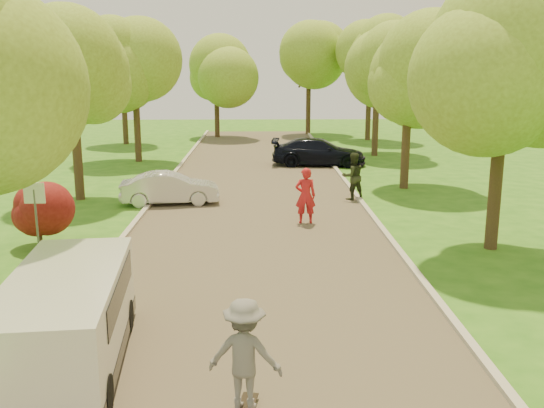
{
  "coord_description": "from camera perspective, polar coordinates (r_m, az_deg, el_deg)",
  "views": [
    {
      "loc": [
        0.09,
        -11.68,
        5.11
      ],
      "look_at": [
        0.47,
        5.22,
        1.3
      ],
      "focal_mm": 40.0,
      "sensor_mm": 36.0,
      "label": 1
    }
  ],
  "objects": [
    {
      "name": "street_sign",
      "position": [
        17.12,
        -21.39,
        -0.14
      ],
      "size": [
        0.55,
        0.06,
        2.17
      ],
      "color": "#59595E",
      "rests_on": "ground"
    },
    {
      "name": "longboard",
      "position": [
        9.64,
        -2.53,
        -18.67
      ],
      "size": [
        0.41,
        0.92,
        0.1
      ],
      "rotation": [
        0.0,
        0.0,
        2.95
      ],
      "color": "black",
      "rests_on": "ground"
    },
    {
      "name": "skateboarder",
      "position": [
        9.21,
        -2.59,
        -13.98
      ],
      "size": [
        1.22,
        0.84,
        1.73
      ],
      "primitive_type": "imported",
      "rotation": [
        0.0,
        0.0,
        2.95
      ],
      "color": "slate",
      "rests_on": "longboard"
    },
    {
      "name": "silver_sedan",
      "position": [
        23.45,
        -9.58,
        1.47
      ],
      "size": [
        3.84,
        1.7,
        1.23
      ],
      "primitive_type": "imported",
      "rotation": [
        0.0,
        0.0,
        1.68
      ],
      "color": "silver",
      "rests_on": "ground"
    },
    {
      "name": "red_shrub",
      "position": [
        18.76,
        -21.17,
        -0.52
      ],
      "size": [
        1.7,
        1.7,
        1.95
      ],
      "color": "#382619",
      "rests_on": "ground"
    },
    {
      "name": "minivan",
      "position": [
        11.12,
        -18.73,
        -10.24
      ],
      "size": [
        2.24,
        4.75,
        1.71
      ],
      "rotation": [
        0.0,
        0.0,
        0.1
      ],
      "color": "white",
      "rests_on": "ground"
    },
    {
      "name": "tree_r_midb",
      "position": [
        26.49,
        13.21,
        11.88
      ],
      "size": [
        4.51,
        4.4,
        7.01
      ],
      "color": "#382619",
      "rests_on": "ground"
    },
    {
      "name": "person_striped",
      "position": [
        20.18,
        3.17,
        0.77
      ],
      "size": [
        0.7,
        0.47,
        1.89
      ],
      "primitive_type": "imported",
      "rotation": [
        0.0,
        0.0,
        3.16
      ],
      "color": "red",
      "rests_on": "ground"
    },
    {
      "name": "tree_bg_b",
      "position": [
        44.43,
        9.5,
        13.09
      ],
      "size": [
        5.12,
        5.0,
        7.95
      ],
      "color": "#382619",
      "rests_on": "ground"
    },
    {
      "name": "tree_l_midb",
      "position": [
        24.67,
        -17.88,
        10.89
      ],
      "size": [
        4.3,
        4.2,
        6.62
      ],
      "color": "#382619",
      "rests_on": "ground"
    },
    {
      "name": "dark_sedan",
      "position": [
        32.47,
        4.41,
        4.9
      ],
      "size": [
        5.15,
        2.49,
        1.44
      ],
      "primitive_type": "imported",
      "rotation": [
        0.0,
        0.0,
        1.48
      ],
      "color": "black",
      "rests_on": "ground"
    },
    {
      "name": "tree_l_far",
      "position": [
        34.3,
        -12.5,
        13.01
      ],
      "size": [
        4.92,
        4.8,
        7.79
      ],
      "color": "#382619",
      "rests_on": "ground"
    },
    {
      "name": "curb_right",
      "position": [
        20.7,
        9.78,
        -1.61
      ],
      "size": [
        0.18,
        60.0,
        0.12
      ],
      "primitive_type": "cube",
      "color": "#B2AD9E",
      "rests_on": "ground"
    },
    {
      "name": "tree_bg_d",
      "position": [
        47.86,
        3.76,
        12.92
      ],
      "size": [
        5.12,
        5.0,
        7.72
      ],
      "color": "#382619",
      "rests_on": "ground"
    },
    {
      "name": "tree_bg_c",
      "position": [
        45.77,
        -5.02,
        12.55
      ],
      "size": [
        4.92,
        4.8,
        7.33
      ],
      "color": "#382619",
      "rests_on": "ground"
    },
    {
      "name": "curb_left",
      "position": [
        20.73,
        -12.78,
        -1.72
      ],
      "size": [
        0.18,
        60.0,
        0.12
      ],
      "primitive_type": "cube",
      "color": "#B2AD9E",
      "rests_on": "ground"
    },
    {
      "name": "tree_r_far",
      "position": [
        36.39,
        10.32,
        13.64
      ],
      "size": [
        5.33,
        5.2,
        8.34
      ],
      "color": "#382619",
      "rests_on": "ground"
    },
    {
      "name": "tree_r_mida",
      "position": [
        18.06,
        21.87,
        13.17
      ],
      "size": [
        5.13,
        5.0,
        7.95
      ],
      "color": "#382619",
      "rests_on": "ground"
    },
    {
      "name": "ground",
      "position": [
        12.75,
        -1.62,
        -10.94
      ],
      "size": [
        100.0,
        100.0,
        0.0
      ],
      "primitive_type": "plane",
      "color": "#2C6919",
      "rests_on": "ground"
    },
    {
      "name": "tree_bg_a",
      "position": [
        42.61,
        -13.64,
        12.63
      ],
      "size": [
        5.12,
        5.0,
        7.72
      ],
      "color": "#382619",
      "rests_on": "ground"
    },
    {
      "name": "person_olive",
      "position": [
        24.05,
        7.61,
        2.6
      ],
      "size": [
        1.08,
        0.95,
        1.88
      ],
      "primitive_type": "imported",
      "rotation": [
        0.0,
        0.0,
        3.45
      ],
      "color": "#272E1B",
      "rests_on": "ground"
    },
    {
      "name": "road",
      "position": [
        20.33,
        -1.51,
        -1.85
      ],
      "size": [
        8.0,
        60.0,
        0.01
      ],
      "primitive_type": "cube",
      "color": "#4C4438",
      "rests_on": "ground"
    }
  ]
}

